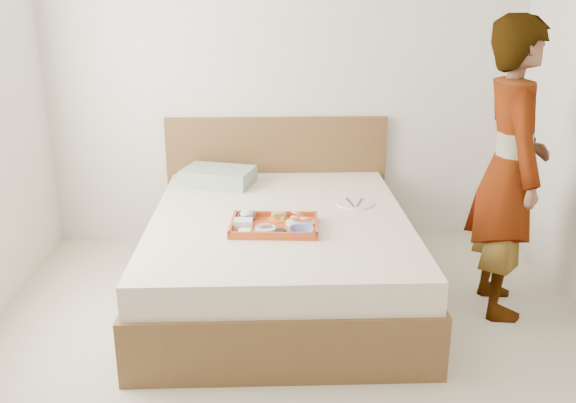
{
  "coord_description": "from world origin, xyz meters",
  "views": [
    {
      "loc": [
        -0.14,
        -2.59,
        1.82
      ],
      "look_at": [
        -0.02,
        0.9,
        0.65
      ],
      "focal_mm": 38.83,
      "sensor_mm": 36.0,
      "label": 1
    }
  ],
  "objects_px": {
    "bed": "(279,255)",
    "person": "(510,170)",
    "dinner_plate": "(355,204)",
    "tray": "(274,225)"
  },
  "relations": [
    {
      "from": "bed",
      "to": "person",
      "type": "bearing_deg",
      "value": -9.12
    },
    {
      "from": "bed",
      "to": "person",
      "type": "height_order",
      "value": "person"
    },
    {
      "from": "bed",
      "to": "person",
      "type": "xyz_separation_m",
      "value": [
        1.32,
        -0.21,
        0.6
      ]
    },
    {
      "from": "bed",
      "to": "dinner_plate",
      "type": "xyz_separation_m",
      "value": [
        0.49,
        0.18,
        0.27
      ]
    },
    {
      "from": "dinner_plate",
      "to": "tray",
      "type": "bearing_deg",
      "value": -141.67
    },
    {
      "from": "bed",
      "to": "dinner_plate",
      "type": "bearing_deg",
      "value": 20.11
    },
    {
      "from": "tray",
      "to": "person",
      "type": "xyz_separation_m",
      "value": [
        1.35,
        0.02,
        0.31
      ]
    },
    {
      "from": "tray",
      "to": "person",
      "type": "relative_size",
      "value": 0.29
    },
    {
      "from": "bed",
      "to": "tray",
      "type": "height_order",
      "value": "tray"
    },
    {
      "from": "dinner_plate",
      "to": "person",
      "type": "height_order",
      "value": "person"
    }
  ]
}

